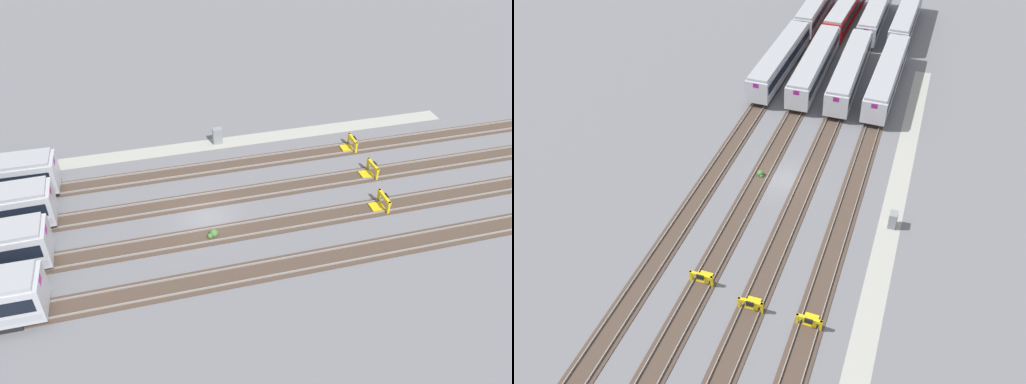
# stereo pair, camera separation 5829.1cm
# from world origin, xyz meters

# --- Properties ---
(ground_plane) EXTENTS (400.00, 400.00, 0.00)m
(ground_plane) POSITION_xyz_m (0.00, 0.00, 0.00)
(ground_plane) COLOR slate
(service_walkway) EXTENTS (54.00, 2.00, 0.01)m
(service_walkway) POSITION_xyz_m (0.00, -10.98, 0.00)
(service_walkway) COLOR #9E9E93
(service_walkway) RESTS_ON ground
(rail_track_nearest) EXTENTS (90.00, 2.23, 0.21)m
(rail_track_nearest) POSITION_xyz_m (0.00, -6.86, 0.04)
(rail_track_nearest) COLOR #47382D
(rail_track_nearest) RESTS_ON ground
(rail_track_near_inner) EXTENTS (90.00, 2.24, 0.21)m
(rail_track_near_inner) POSITION_xyz_m (0.00, -2.29, 0.04)
(rail_track_near_inner) COLOR #47382D
(rail_track_near_inner) RESTS_ON ground
(rail_track_middle) EXTENTS (90.00, 2.24, 0.21)m
(rail_track_middle) POSITION_xyz_m (0.00, 2.29, 0.04)
(rail_track_middle) COLOR #47382D
(rail_track_middle) RESTS_ON ground
(rail_track_far_inner) EXTENTS (90.00, 2.23, 0.21)m
(rail_track_far_inner) POSITION_xyz_m (0.00, 6.86, 0.04)
(rail_track_far_inner) COLOR #47382D
(rail_track_far_inner) RESTS_ON ground
(bumper_stop_nearest_track) EXTENTS (1.35, 2.00, 1.22)m
(bumper_stop_nearest_track) POSITION_xyz_m (-15.29, -6.87, 0.51)
(bumper_stop_nearest_track) COLOR gold
(bumper_stop_nearest_track) RESTS_ON ground
(bumper_stop_near_inner_track) EXTENTS (1.36, 2.01, 1.22)m
(bumper_stop_near_inner_track) POSITION_xyz_m (-15.25, -2.28, 0.51)
(bumper_stop_near_inner_track) COLOR gold
(bumper_stop_near_inner_track) RESTS_ON ground
(bumper_stop_middle_track) EXTENTS (1.34, 2.00, 1.22)m
(bumper_stop_middle_track) POSITION_xyz_m (-14.12, 2.29, 0.51)
(bumper_stop_middle_track) COLOR gold
(bumper_stop_middle_track) RESTS_ON ground
(electrical_cabinet) EXTENTS (0.90, 0.73, 1.60)m
(electrical_cabinet) POSITION_xyz_m (-3.05, -11.15, 0.80)
(electrical_cabinet) COLOR gray
(electrical_cabinet) RESTS_ON ground
(weed_clump) EXTENTS (0.92, 0.70, 0.64)m
(weed_clump) POSITION_xyz_m (-0.08, 2.35, 0.24)
(weed_clump) COLOR #427033
(weed_clump) RESTS_ON ground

